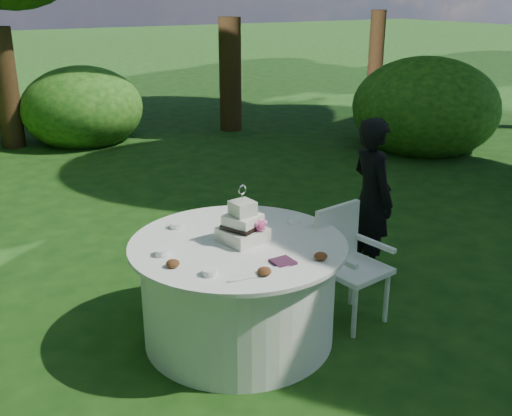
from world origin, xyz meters
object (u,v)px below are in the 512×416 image
Objects in this scene: chair at (347,256)px; cake at (243,226)px; napkins at (283,262)px; guest at (372,199)px; table at (238,290)px.

cake is at bearing 168.50° from chair.
guest reaches higher than napkins.
chair is (-0.67, -0.50, -0.21)m from guest.
guest is 0.86m from chair.
chair is at bearing 20.08° from napkins.
guest is 0.93× the size of table.
cake is 0.92m from chair.
napkins reaches higher than table.
cake reaches higher than napkins.
cake is at bearing 112.09° from guest.
chair reaches higher than napkins.
chair is (0.79, 0.29, -0.26)m from napkins.
guest is at bearing 12.07° from table.
table is at bearing 169.07° from chair.
cake reaches higher than chair.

